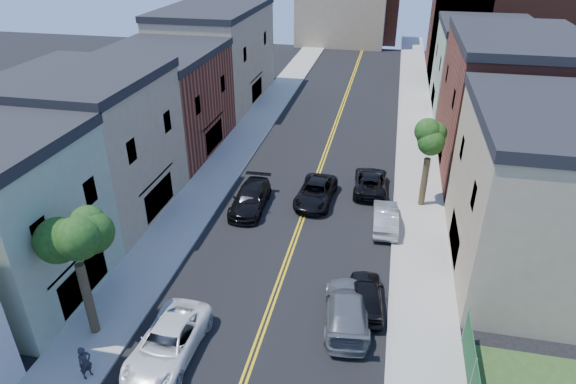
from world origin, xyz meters
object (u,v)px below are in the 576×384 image
Objects in this scene: black_car_left at (250,198)px; dark_car_right_far at (370,181)px; grey_car_left at (249,202)px; pedestrian_left at (85,363)px; white_pickup at (168,343)px; black_suv_lane at (316,192)px; grey_car_right at (347,309)px; black_car_right at (366,295)px; silver_car_right at (385,217)px.

black_car_left reaches higher than dark_car_right_far.
pedestrian_left is at bearing -108.31° from grey_car_left.
black_car_left is at bearing 91.57° from white_pickup.
white_pickup is 16.26m from black_suv_lane.
grey_car_right is at bearing -70.20° from black_suv_lane.
grey_car_right is (7.78, -9.41, 0.07)m from grey_car_left.
black_car_left is 1.05× the size of dark_car_right_far.
grey_car_right is (7.78, -9.85, 0.00)m from black_car_left.
black_car_right is at bearing 32.81° from white_pickup.
grey_car_left is at bearing -148.09° from black_suv_lane.
grey_car_left is at bearing 13.85° from pedestrian_left.
silver_car_right is 0.86× the size of black_suv_lane.
white_pickup is 8.71m from grey_car_right.
black_car_right is at bearing 82.51° from silver_car_right.
dark_car_right_far is (-0.63, 12.99, -0.01)m from black_car_right.
black_car_left is at bearing -6.24° from silver_car_right.
white_pickup reaches higher than silver_car_right.
black_car_right is (8.64, 5.24, -0.04)m from white_pickup.
black_car_left is at bearing -57.77° from grey_car_right.
dark_car_right_far is (8.01, 4.44, -0.07)m from black_car_left.
grey_car_right reaches higher than dark_car_right_far.
grey_car_left is 0.99× the size of black_car_right.
silver_car_right is at bearing -14.19° from pedestrian_left.
grey_car_right is (7.78, 3.93, 0.02)m from white_pickup.
grey_car_left is at bearing 29.25° from dark_car_right_far.
white_pickup is at bearing 52.10° from silver_car_right.
silver_car_right is at bearing 56.44° from white_pickup.
black_car_right reaches higher than dark_car_right_far.
silver_car_right is (9.30, -0.56, -0.04)m from black_car_left.
pedestrian_left reaches higher than grey_car_right.
black_car_right is at bearing -33.41° from pedestrian_left.
black_car_right is 13.00m from dark_car_right_far.
black_suv_lane is at bearing 32.28° from dark_car_right_far.
black_suv_lane is (4.30, 1.90, -0.05)m from black_car_left.
grey_car_right reaches higher than black_suv_lane.
black_car_right is 8.00m from silver_car_right.
black_car_right is (0.86, 1.31, -0.06)m from grey_car_right.
grey_car_left is at bearing 91.57° from white_pickup.
grey_car_left reaches higher than dark_car_right_far.
white_pickup reaches higher than dark_car_right_far.
grey_car_right reaches higher than white_pickup.
pedestrian_left is (-11.54, -7.22, 0.24)m from black_car_right.
pedestrian_left is at bearing -108.85° from black_suv_lane.
pedestrian_left is at bearing 59.50° from dark_car_right_far.
white_pickup is at bearing -91.67° from black_car_left.
black_suv_lane is 19.08m from pedestrian_left.
black_suv_lane is at bearing 22.20° from black_car_left.
black_car_left reaches higher than black_suv_lane.
pedestrian_left reaches higher than black_car_left.
dark_car_right_far is 0.98× the size of black_suv_lane.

